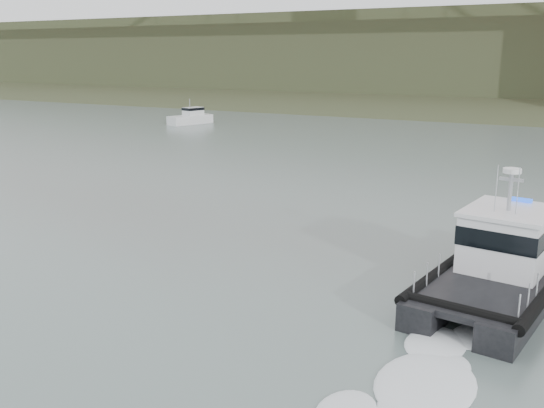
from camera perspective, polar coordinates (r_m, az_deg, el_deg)
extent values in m
plane|color=slate|center=(21.63, -7.32, -11.70)|extent=(400.00, 400.00, 0.00)
cube|color=#343F24|center=(108.72, 22.55, 7.94)|extent=(500.00, 44.72, 16.25)
cube|color=#343F24|center=(136.24, 24.16, 11.33)|extent=(500.00, 70.00, 18.00)
cube|color=black|center=(26.20, 17.84, -6.64)|extent=(2.69, 10.92, 1.18)
cube|color=black|center=(25.59, 23.53, -7.65)|extent=(2.69, 10.92, 1.18)
cube|color=black|center=(25.25, 20.43, -6.49)|extent=(5.14, 9.81, 0.25)
cube|color=white|center=(25.78, 21.28, -3.22)|extent=(3.40, 3.91, 2.27)
cube|color=black|center=(25.67, 21.36, -2.35)|extent=(3.46, 3.97, 0.74)
cube|color=white|center=(25.47, 21.52, -0.61)|extent=(3.62, 4.13, 0.16)
cylinder|color=#989AA0|center=(25.01, 21.50, 1.05)|extent=(0.16, 0.16, 1.78)
cylinder|color=white|center=(24.85, 21.67, 2.93)|extent=(0.69, 0.69, 0.18)
cube|color=silver|center=(84.83, -7.70, 7.84)|extent=(3.85, 6.76, 1.28)
cube|color=silver|center=(85.05, -7.43, 8.59)|extent=(2.36, 2.94, 1.28)
cube|color=black|center=(85.01, -7.44, 8.87)|extent=(2.43, 3.01, 0.37)
cylinder|color=#989AA0|center=(84.62, -7.75, 9.35)|extent=(0.09, 0.09, 1.28)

